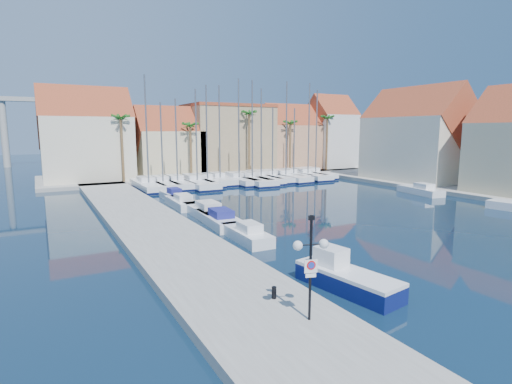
# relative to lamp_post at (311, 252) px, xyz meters

# --- Properties ---
(ground) EXTENTS (260.00, 260.00, 0.00)m
(ground) POSITION_rel_lamp_post_xyz_m (7.78, 4.16, -3.21)
(ground) COLOR black
(ground) RESTS_ON ground
(quay_west) EXTENTS (6.00, 77.00, 0.50)m
(quay_west) POSITION_rel_lamp_post_xyz_m (-1.22, 17.66, -2.96)
(quay_west) COLOR gray
(quay_west) RESTS_ON ground
(shore_north) EXTENTS (54.00, 16.00, 0.50)m
(shore_north) POSITION_rel_lamp_post_xyz_m (17.78, 52.16, -2.96)
(shore_north) COLOR gray
(shore_north) RESTS_ON ground
(shore_east) EXTENTS (12.00, 60.00, 0.50)m
(shore_east) POSITION_rel_lamp_post_xyz_m (39.78, 19.16, -2.96)
(shore_east) COLOR gray
(shore_east) RESTS_ON ground
(lamp_post) EXTENTS (1.36, 0.66, 4.12)m
(lamp_post) POSITION_rel_lamp_post_xyz_m (0.00, 0.00, 0.00)
(lamp_post) COLOR black
(lamp_post) RESTS_ON quay_west
(bollard) EXTENTS (0.21, 0.21, 0.53)m
(bollard) POSITION_rel_lamp_post_xyz_m (-0.17, 2.33, -2.44)
(bollard) COLOR black
(bollard) RESTS_ON quay_west
(fishing_boat) EXTENTS (2.62, 5.64, 1.90)m
(fishing_boat) POSITION_rel_lamp_post_xyz_m (4.01, 2.54, -2.57)
(fishing_boat) COLOR #0E1756
(fishing_boat) RESTS_ON ground
(motorboat_west_0) EXTENTS (1.92, 5.49, 1.40)m
(motorboat_west_0) POSITION_rel_lamp_post_xyz_m (3.81, 12.56, -2.70)
(motorboat_west_0) COLOR white
(motorboat_west_0) RESTS_ON ground
(motorboat_west_1) EXTENTS (2.58, 6.78, 1.40)m
(motorboat_west_1) POSITION_rel_lamp_post_xyz_m (4.01, 17.91, -2.70)
(motorboat_west_1) COLOR white
(motorboat_west_1) RESTS_ON ground
(motorboat_west_2) EXTENTS (2.48, 7.24, 1.40)m
(motorboat_west_2) POSITION_rel_lamp_post_xyz_m (4.35, 21.64, -2.70)
(motorboat_west_2) COLOR white
(motorboat_west_2) RESTS_ON ground
(motorboat_west_3) EXTENTS (2.16, 6.17, 1.40)m
(motorboat_west_3) POSITION_rel_lamp_post_xyz_m (3.78, 26.67, -2.70)
(motorboat_west_3) COLOR white
(motorboat_west_3) RESTS_ON ground
(motorboat_west_4) EXTENTS (1.71, 5.26, 1.40)m
(motorboat_west_4) POSITION_rel_lamp_post_xyz_m (4.25, 31.11, -2.70)
(motorboat_west_4) COLOR white
(motorboat_west_4) RESTS_ON ground
(motorboat_east_1) EXTENTS (2.90, 6.35, 1.40)m
(motorboat_east_1) POSITION_rel_lamp_post_xyz_m (31.76, 20.57, -2.70)
(motorboat_east_1) COLOR white
(motorboat_east_1) RESTS_ON ground
(sailboat_0) EXTENTS (2.76, 10.27, 14.52)m
(sailboat_0) POSITION_rel_lamp_post_xyz_m (3.71, 40.37, -2.60)
(sailboat_0) COLOR white
(sailboat_0) RESTS_ON ground
(sailboat_1) EXTENTS (2.72, 9.55, 11.26)m
(sailboat_1) POSITION_rel_lamp_post_xyz_m (5.67, 40.70, -2.63)
(sailboat_1) COLOR white
(sailboat_1) RESTS_ON ground
(sailboat_2) EXTENTS (2.80, 9.82, 11.76)m
(sailboat_2) POSITION_rel_lamp_post_xyz_m (7.67, 40.67, -2.63)
(sailboat_2) COLOR white
(sailboat_2) RESTS_ON ground
(sailboat_3) EXTENTS (3.47, 11.90, 13.05)m
(sailboat_3) POSITION_rel_lamp_post_xyz_m (10.16, 39.93, -2.64)
(sailboat_3) COLOR white
(sailboat_3) RESTS_ON ground
(sailboat_4) EXTENTS (2.39, 8.57, 13.71)m
(sailboat_4) POSITION_rel_lamp_post_xyz_m (11.90, 40.40, -2.57)
(sailboat_4) COLOR white
(sailboat_4) RESTS_ON ground
(sailboat_5) EXTENTS (2.27, 8.53, 13.82)m
(sailboat_5) POSITION_rel_lamp_post_xyz_m (14.03, 40.90, -2.57)
(sailboat_5) COLOR white
(sailboat_5) RESTS_ON ground
(sailboat_6) EXTENTS (2.73, 9.97, 14.73)m
(sailboat_6) POSITION_rel_lamp_post_xyz_m (16.47, 39.82, -2.59)
(sailboat_6) COLOR white
(sailboat_6) RESTS_ON ground
(sailboat_7) EXTENTS (3.77, 12.13, 14.57)m
(sailboat_7) POSITION_rel_lamp_post_xyz_m (18.31, 39.29, -2.62)
(sailboat_7) COLOR white
(sailboat_7) RESTS_ON ground
(sailboat_8) EXTENTS (3.67, 11.48, 13.60)m
(sailboat_8) POSITION_rel_lamp_post_xyz_m (20.30, 40.16, -2.63)
(sailboat_8) COLOR white
(sailboat_8) RESTS_ON ground
(sailboat_9) EXTENTS (3.37, 10.64, 11.01)m
(sailboat_9) POSITION_rel_lamp_post_xyz_m (22.35, 40.29, -2.65)
(sailboat_9) COLOR white
(sailboat_9) RESTS_ON ground
(sailboat_10) EXTENTS (3.65, 11.25, 14.79)m
(sailboat_10) POSITION_rel_lamp_post_xyz_m (24.40, 39.88, -2.61)
(sailboat_10) COLOR white
(sailboat_10) RESTS_ON ground
(sailboat_11) EXTENTS (2.75, 8.50, 11.01)m
(sailboat_11) POSITION_rel_lamp_post_xyz_m (26.53, 40.72, -2.62)
(sailboat_11) COLOR white
(sailboat_11) RESTS_ON ground
(sailboat_12) EXTENTS (3.75, 11.46, 14.84)m
(sailboat_12) POSITION_rel_lamp_post_xyz_m (28.91, 40.25, -2.61)
(sailboat_12) COLOR white
(sailboat_12) RESTS_ON ground
(sailboat_13) EXTENTS (3.06, 10.03, 13.95)m
(sailboat_13) POSITION_rel_lamp_post_xyz_m (30.83, 40.77, -2.60)
(sailboat_13) COLOR white
(sailboat_13) RESTS_ON ground
(building_0) EXTENTS (12.30, 9.00, 13.50)m
(building_0) POSITION_rel_lamp_post_xyz_m (-2.22, 51.16, 3.32)
(building_0) COLOR beige
(building_0) RESTS_ON shore_north
(building_1) EXTENTS (10.30, 8.00, 11.00)m
(building_1) POSITION_rel_lamp_post_xyz_m (9.78, 51.16, 2.09)
(building_1) COLOR beige
(building_1) RESTS_ON shore_north
(building_2) EXTENTS (14.20, 10.20, 11.50)m
(building_2) POSITION_rel_lamp_post_xyz_m (20.78, 52.16, 3.05)
(building_2) COLOR #9E8A61
(building_2) RESTS_ON shore_north
(building_3) EXTENTS (10.30, 8.00, 12.00)m
(building_3) POSITION_rel_lamp_post_xyz_m (32.78, 51.16, 2.65)
(building_3) COLOR tan
(building_3) RESTS_ON shore_north
(building_4) EXTENTS (8.30, 8.00, 14.00)m
(building_4) POSITION_rel_lamp_post_xyz_m (41.78, 50.16, 3.76)
(building_4) COLOR silver
(building_4) RESTS_ON shore_north
(building_6) EXTENTS (9.00, 14.30, 13.50)m
(building_6) POSITION_rel_lamp_post_xyz_m (39.78, 28.16, 3.31)
(building_6) COLOR beige
(building_6) RESTS_ON shore_east
(palm_0) EXTENTS (2.60, 2.60, 10.15)m
(palm_0) POSITION_rel_lamp_post_xyz_m (1.78, 46.16, 5.87)
(palm_0) COLOR brown
(palm_0) RESTS_ON shore_north
(palm_1) EXTENTS (2.60, 2.60, 9.15)m
(palm_1) POSITION_rel_lamp_post_xyz_m (11.78, 46.16, 4.93)
(palm_1) COLOR brown
(palm_1) RESTS_ON shore_north
(palm_2) EXTENTS (2.60, 2.60, 11.15)m
(palm_2) POSITION_rel_lamp_post_xyz_m (21.78, 46.16, 6.81)
(palm_2) COLOR brown
(palm_2) RESTS_ON shore_north
(palm_3) EXTENTS (2.60, 2.60, 9.65)m
(palm_3) POSITION_rel_lamp_post_xyz_m (29.78, 46.16, 5.40)
(palm_3) COLOR brown
(palm_3) RESTS_ON shore_north
(palm_4) EXTENTS (2.60, 2.60, 10.65)m
(palm_4) POSITION_rel_lamp_post_xyz_m (37.78, 46.16, 6.34)
(palm_4) COLOR brown
(palm_4) RESTS_ON shore_north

